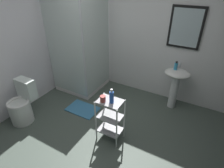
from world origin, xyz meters
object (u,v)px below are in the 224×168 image
at_px(storage_cart, 110,117).
at_px(bath_mat, 83,109).
at_px(rinse_cup, 103,99).
at_px(hand_soap_bottle, 176,66).
at_px(pedestal_sink, 176,81).
at_px(shampoo_bottle_blue, 112,97).
at_px(shower_stall, 83,71).
at_px(toilet, 22,105).

bearing_deg(storage_cart, bath_mat, 156.35).
xyz_separation_m(storage_cart, rinse_cup, (-0.08, -0.06, 0.35)).
bearing_deg(storage_cart, hand_soap_bottle, 65.57).
xyz_separation_m(pedestal_sink, storage_cart, (-0.66, -1.33, -0.14)).
height_order(hand_soap_bottle, rinse_cup, hand_soap_bottle).
distance_m(storage_cart, shampoo_bottle_blue, 0.40).
relative_size(storage_cart, bath_mat, 1.23).
bearing_deg(storage_cart, rinse_cup, -144.57).
bearing_deg(hand_soap_bottle, pedestal_sink, -4.88).
height_order(shower_stall, bath_mat, shower_stall).
bearing_deg(rinse_cup, shower_stall, 138.10).
xyz_separation_m(shampoo_bottle_blue, bath_mat, (-0.88, 0.39, -0.83)).
bearing_deg(shower_stall, storage_cart, -38.42).
relative_size(storage_cart, shampoo_bottle_blue, 3.33).
xyz_separation_m(storage_cart, bath_mat, (-0.84, 0.37, -0.43)).
relative_size(storage_cart, rinse_cup, 7.87).
relative_size(shower_stall, rinse_cup, 21.26).
bearing_deg(hand_soap_bottle, shower_stall, -170.57).
bearing_deg(rinse_cup, storage_cart, 35.43).
bearing_deg(hand_soap_bottle, shampoo_bottle_blue, -112.86).
relative_size(shower_stall, shampoo_bottle_blue, 9.00).
bearing_deg(hand_soap_bottle, bath_mat, -146.32).
xyz_separation_m(shampoo_bottle_blue, rinse_cup, (-0.12, -0.04, -0.05)).
relative_size(pedestal_sink, bath_mat, 1.35).
bearing_deg(toilet, pedestal_sink, 37.14).
bearing_deg(shampoo_bottle_blue, pedestal_sink, 65.13).
height_order(shower_stall, pedestal_sink, shower_stall).
bearing_deg(shower_stall, toilet, -101.96).
height_order(pedestal_sink, storage_cart, pedestal_sink).
bearing_deg(pedestal_sink, shower_stall, -170.96).
xyz_separation_m(shower_stall, storage_cart, (1.28, -1.02, -0.03)).
distance_m(toilet, shampoo_bottle_blue, 1.73).
distance_m(pedestal_sink, rinse_cup, 1.59).
distance_m(shower_stall, shampoo_bottle_blue, 1.72).
height_order(shower_stall, rinse_cup, shower_stall).
bearing_deg(rinse_cup, shampoo_bottle_blue, 18.61).
bearing_deg(hand_soap_bottle, storage_cart, -114.43).
distance_m(rinse_cup, bath_mat, 1.17).
xyz_separation_m(pedestal_sink, hand_soap_bottle, (-0.05, 0.00, 0.30)).
xyz_separation_m(shower_stall, rinse_cup, (1.20, -1.08, 0.32)).
relative_size(shampoo_bottle_blue, bath_mat, 0.37).
xyz_separation_m(pedestal_sink, rinse_cup, (-0.74, -1.39, 0.21)).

